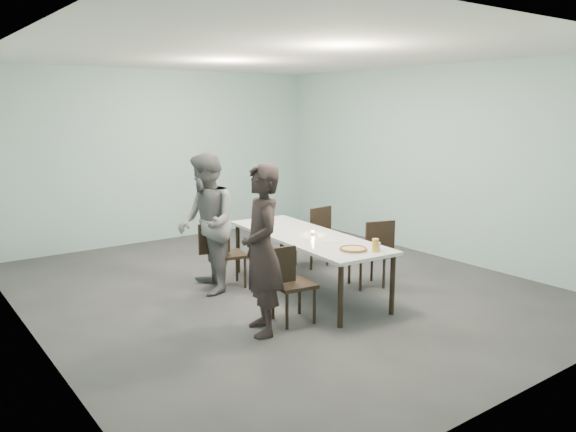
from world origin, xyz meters
TOP-DOWN VIEW (x-y plane):
  - ground at (0.00, 0.00)m, footprint 7.00×7.00m
  - room_shell at (0.00, 0.00)m, footprint 6.02×7.02m
  - table at (0.21, -0.35)m, footprint 1.11×2.66m
  - chair_near_left at (-0.64, -1.08)m, footprint 0.64×0.48m
  - chair_far_left at (-0.57, 0.45)m, footprint 0.65×0.50m
  - chair_near_right at (1.06, -0.68)m, footprint 0.65×0.53m
  - chair_far_right at (1.10, 0.56)m, footprint 0.63×0.46m
  - diner_near at (-1.01, -1.14)m, footprint 0.62×0.76m
  - diner_far at (-0.82, 0.40)m, footprint 0.91×1.04m
  - pizza at (0.13, -1.31)m, footprint 0.34×0.34m
  - side_plate at (0.22, -0.82)m, footprint 0.18×0.18m
  - beer_glass at (0.30, -1.48)m, footprint 0.08×0.08m
  - water_tumbler at (0.37, -1.44)m, footprint 0.08×0.08m
  - tealight at (0.27, -0.40)m, footprint 0.06×0.06m
  - amber_tumbler at (0.22, 0.43)m, footprint 0.07×0.07m
  - menu at (0.20, 0.56)m, footprint 0.32×0.24m

SIDE VIEW (x-z plane):
  - ground at x=0.00m, z-range 0.00..0.00m
  - chair_near_left at x=-0.64m, z-range 0.07..0.94m
  - chair_far_left at x=-0.57m, z-range 0.07..0.94m
  - chair_near_right at x=1.06m, z-range 0.07..0.94m
  - chair_far_right at x=1.10m, z-range 0.07..0.94m
  - table at x=0.21m, z-range 0.32..1.07m
  - menu at x=0.20m, z-range 0.75..0.76m
  - side_plate at x=0.22m, z-range 0.75..0.76m
  - pizza at x=0.13m, z-range 0.75..0.79m
  - tealight at x=0.27m, z-range 0.75..0.79m
  - amber_tumbler at x=0.22m, z-range 0.75..0.83m
  - water_tumbler at x=0.37m, z-range 0.75..0.84m
  - beer_glass at x=0.30m, z-range 0.75..0.90m
  - diner_near at x=-1.01m, z-range 0.00..1.79m
  - diner_far at x=-0.82m, z-range 0.00..1.80m
  - room_shell at x=0.00m, z-range 0.52..3.53m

